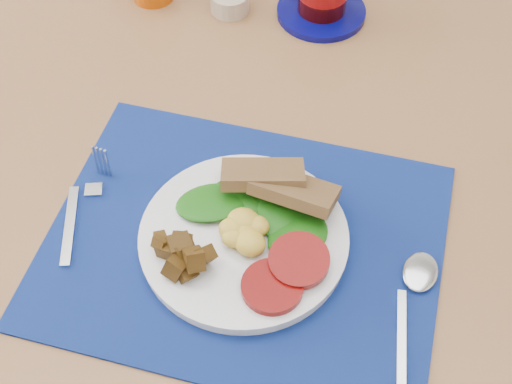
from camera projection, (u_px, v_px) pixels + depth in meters
table at (213, 168)px, 1.03m from camera, size 1.40×0.90×0.75m
placemat at (244, 243)px, 0.85m from camera, size 0.50×0.41×0.00m
breakfast_plate at (239, 235)px, 0.83m from camera, size 0.24×0.24×0.06m
fork at (85, 202)px, 0.88m from camera, size 0.06×0.16×0.00m
spoon at (414, 293)px, 0.80m from camera, size 0.04×0.17×0.00m
ramekin at (230, 2)px, 1.11m from camera, size 0.06×0.06×0.03m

